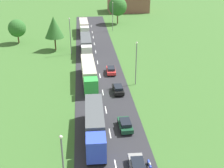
{
  "coord_description": "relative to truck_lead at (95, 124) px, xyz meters",
  "views": [
    {
      "loc": [
        -3.43,
        -20.76,
        23.97
      ],
      "look_at": [
        1.79,
        28.92,
        1.19
      ],
      "focal_mm": 47.78,
      "sensor_mm": 36.0,
      "label": 1
    }
  ],
  "objects": [
    {
      "name": "road",
      "position": [
        2.15,
        10.61,
        -2.15
      ],
      "size": [
        10.0,
        140.0,
        0.06
      ],
      "primitive_type": "cube",
      "color": "#2B2B30",
      "rests_on": "ground"
    },
    {
      "name": "lane_marking_centre",
      "position": [
        2.15,
        5.36,
        -2.12
      ],
      "size": [
        0.16,
        119.95,
        0.01
      ],
      "color": "white",
      "rests_on": "road"
    },
    {
      "name": "truck_lead",
      "position": [
        0.0,
        0.0,
        0.0
      ],
      "size": [
        2.73,
        12.46,
        3.71
      ],
      "color": "blue",
      "rests_on": "road"
    },
    {
      "name": "truck_second",
      "position": [
        -0.17,
        18.93,
        -0.08
      ],
      "size": [
        2.87,
        13.97,
        3.53
      ],
      "color": "green",
      "rests_on": "road"
    },
    {
      "name": "truck_third",
      "position": [
        -0.26,
        37.31,
        0.01
      ],
      "size": [
        2.58,
        13.14,
        3.71
      ],
      "color": "white",
      "rests_on": "road"
    },
    {
      "name": "truck_fourth",
      "position": [
        -0.37,
        56.14,
        -0.06
      ],
      "size": [
        2.81,
        12.64,
        3.61
      ],
      "color": "white",
      "rests_on": "road"
    },
    {
      "name": "car_lead",
      "position": [
        4.58,
        -7.6,
        -1.35
      ],
      "size": [
        1.85,
        4.52,
        1.48
      ],
      "color": "gray",
      "rests_on": "road"
    },
    {
      "name": "car_second",
      "position": [
        4.45,
        1.61,
        -1.37
      ],
      "size": [
        1.89,
        3.99,
        1.44
      ],
      "color": "#19472D",
      "rests_on": "road"
    },
    {
      "name": "car_third",
      "position": [
        4.9,
        13.63,
        -1.39
      ],
      "size": [
        1.85,
        4.13,
        1.4
      ],
      "color": "black",
      "rests_on": "road"
    },
    {
      "name": "car_fourth",
      "position": [
        4.56,
        22.9,
        -1.38
      ],
      "size": [
        1.92,
        4.13,
        1.41
      ],
      "color": "red",
      "rests_on": "road"
    },
    {
      "name": "motorcycle_courier",
      "position": [
        6.1,
        -7.08,
        -1.64
      ],
      "size": [
        0.28,
        1.94,
        0.91
      ],
      "color": "black",
      "rests_on": "road"
    },
    {
      "name": "lamppost_lead",
      "position": [
        -3.66,
        -10.57,
        2.19
      ],
      "size": [
        0.36,
        0.36,
        7.8
      ],
      "color": "slate",
      "rests_on": "ground"
    },
    {
      "name": "lamppost_second",
      "position": [
        8.7,
        17.02,
        2.53
      ],
      "size": [
        0.36,
        0.36,
        8.47
      ],
      "color": "slate",
      "rests_on": "ground"
    },
    {
      "name": "lamppost_third",
      "position": [
        -3.98,
        36.63,
        2.8
      ],
      "size": [
        0.36,
        0.36,
        9.01
      ],
      "color": "slate",
      "rests_on": "ground"
    },
    {
      "name": "lamppost_fourth",
      "position": [
        8.72,
        58.35,
        2.82
      ],
      "size": [
        0.36,
        0.36,
        9.04
      ],
      "color": "slate",
      "rests_on": "ground"
    },
    {
      "name": "tree_oak",
      "position": [
        -18.67,
        47.69,
        1.99
      ],
      "size": [
        4.77,
        4.77,
        6.57
      ],
      "color": "#513823",
      "rests_on": "ground"
    },
    {
      "name": "tree_birch",
      "position": [
        11.48,
        68.18,
        3.71
      ],
      "size": [
        6.29,
        6.29,
        9.05
      ],
      "color": "#513823",
      "rests_on": "ground"
    },
    {
      "name": "tree_maple",
      "position": [
        -8.06,
        40.4,
        3.76
      ],
      "size": [
        4.82,
        4.82,
        8.61
      ],
      "color": "#513823",
      "rests_on": "ground"
    },
    {
      "name": "distant_building",
      "position": [
        18.52,
        90.13,
        1.27
      ],
      "size": [
        16.18,
        10.98,
        6.91
      ],
      "primitive_type": "cube",
      "color": "brown",
      "rests_on": "ground"
    }
  ]
}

